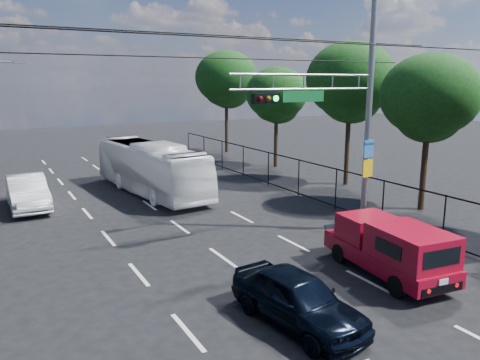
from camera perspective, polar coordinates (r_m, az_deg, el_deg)
lane_markings at (r=21.79m, az=-9.33°, el=-4.25°), size 6.12×38.00×0.01m
signal_mast at (r=18.41m, az=12.76°, el=9.22°), size 6.43×0.39×9.50m
utility_wires at (r=16.20m, az=-3.73°, el=16.20°), size 22.00×5.04×0.74m
fence_right at (r=23.62m, az=9.77°, el=-0.42°), size 0.06×34.03×2.00m
tree_right_b at (r=23.43m, az=22.06°, el=8.73°), size 4.50×4.50×7.31m
tree_right_c at (r=28.00m, az=13.28°, el=11.05°), size 5.10×5.10×8.29m
tree_right_d at (r=33.32m, az=4.48°, el=9.92°), size 4.32×4.32×7.02m
tree_right_e at (r=40.30m, az=-1.67°, el=11.84°), size 5.28×5.28×8.58m
red_pickup at (r=15.53m, az=17.75°, el=-7.74°), size 2.24×4.92×1.78m
navy_hatchback at (r=12.19m, az=7.02°, el=-14.15°), size 2.06×4.19×1.37m
white_bus at (r=25.98m, az=-10.84°, el=1.49°), size 3.40×10.24×2.80m
white_van at (r=24.72m, az=-24.50°, el=-1.37°), size 1.72×4.81×1.58m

